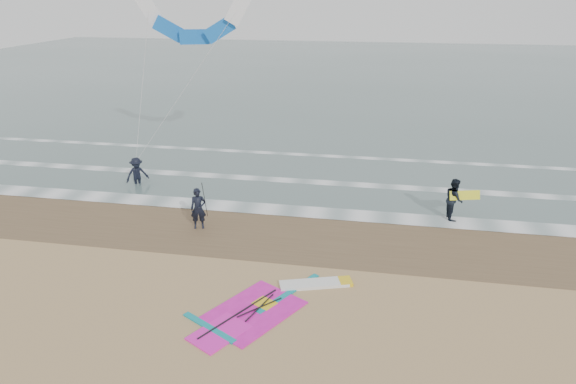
% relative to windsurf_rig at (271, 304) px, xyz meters
% --- Properties ---
extents(ground, '(120.00, 120.00, 0.00)m').
position_rel_windsurf_rig_xyz_m(ground, '(0.38, -0.92, -0.03)').
color(ground, tan).
rests_on(ground, ground).
extents(sea_water, '(120.00, 80.00, 0.02)m').
position_rel_windsurf_rig_xyz_m(sea_water, '(0.38, 47.08, -0.02)').
color(sea_water, '#47605E').
rests_on(sea_water, ground).
extents(wet_sand_band, '(120.00, 5.00, 0.01)m').
position_rel_windsurf_rig_xyz_m(wet_sand_band, '(0.38, 5.08, -0.03)').
color(wet_sand_band, brown).
rests_on(wet_sand_band, ground).
extents(foam_waterline, '(120.00, 9.15, 0.02)m').
position_rel_windsurf_rig_xyz_m(foam_waterline, '(0.38, 9.53, -0.00)').
color(foam_waterline, white).
rests_on(foam_waterline, ground).
extents(windsurf_rig, '(4.98, 4.72, 0.12)m').
position_rel_windsurf_rig_xyz_m(windsurf_rig, '(0.00, 0.00, 0.00)').
color(windsurf_rig, white).
rests_on(windsurf_rig, ground).
extents(person_standing, '(0.73, 0.59, 1.74)m').
position_rel_windsurf_rig_xyz_m(person_standing, '(-4.08, 4.92, 0.84)').
color(person_standing, black).
rests_on(person_standing, ground).
extents(person_walking, '(0.79, 0.96, 1.81)m').
position_rel_windsurf_rig_xyz_m(person_walking, '(6.30, 7.75, 0.87)').
color(person_walking, black).
rests_on(person_walking, ground).
extents(person_wading, '(1.28, 1.26, 1.76)m').
position_rel_windsurf_rig_xyz_m(person_wading, '(-8.85, 9.23, 0.85)').
color(person_wading, black).
rests_on(person_wading, ground).
extents(held_pole, '(0.17, 0.86, 1.82)m').
position_rel_windsurf_rig_xyz_m(held_pole, '(-3.78, 4.92, 1.24)').
color(held_pole, black).
rests_on(held_pole, ground).
extents(carried_kiteboard, '(1.30, 0.51, 0.39)m').
position_rel_windsurf_rig_xyz_m(carried_kiteboard, '(6.70, 7.65, 1.12)').
color(carried_kiteboard, yellow).
rests_on(carried_kiteboard, ground).
extents(surf_kite, '(6.04, 3.68, 7.96)m').
position_rel_windsurf_rig_xyz_m(surf_kite, '(-6.60, 12.58, 7.57)').
color(surf_kite, white).
rests_on(surf_kite, ground).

